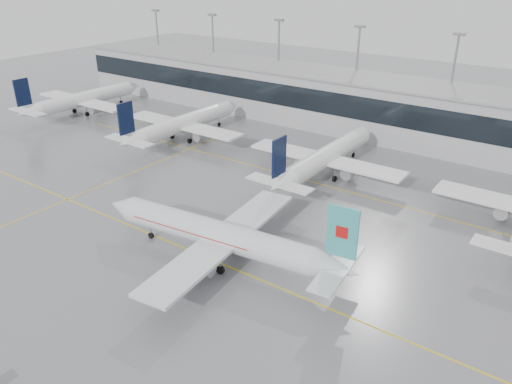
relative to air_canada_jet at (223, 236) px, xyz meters
The scene contains 12 objects.
ground 4.81m from the air_canada_jet, 167.77° to the right, with size 320.00×320.00×0.00m, color slate.
taxi_line_main 4.80m from the air_canada_jet, 167.77° to the right, with size 120.00×0.25×0.01m, color yellow.
taxi_line_north 29.76m from the air_canada_jet, 95.55° to the left, with size 120.00×0.25×0.01m, color yellow.
taxi_line_cross 36.07m from the air_canada_jet, 156.36° to the left, with size 0.25×60.00×0.01m, color yellow.
terminal 61.49m from the air_canada_jet, 92.66° to the left, with size 180.00×15.00×12.00m, color #A7A7AB.
terminal_glass 54.03m from the air_canada_jet, 93.04° to the left, with size 180.00×0.20×5.00m, color black.
terminal_roof 62.02m from the air_canada_jet, 92.66° to the left, with size 182.00×16.00×0.40m, color gray.
light_masts 68.11m from the air_canada_jet, 92.43° to the left, with size 156.40×1.00×22.60m.
air_canada_jet is the anchor object (origin of this frame).
parked_jet_a 80.01m from the air_canada_jet, 155.59° to the left, with size 29.64×36.96×11.72m.
parked_jet_b 50.27m from the air_canada_jet, 138.86° to the left, with size 29.64×36.96×11.72m.
parked_jet_c 33.19m from the air_canada_jet, 94.94° to the left, with size 29.64×36.96×11.72m.
Camera 1 is at (38.90, -42.22, 36.32)m, focal length 35.00 mm.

